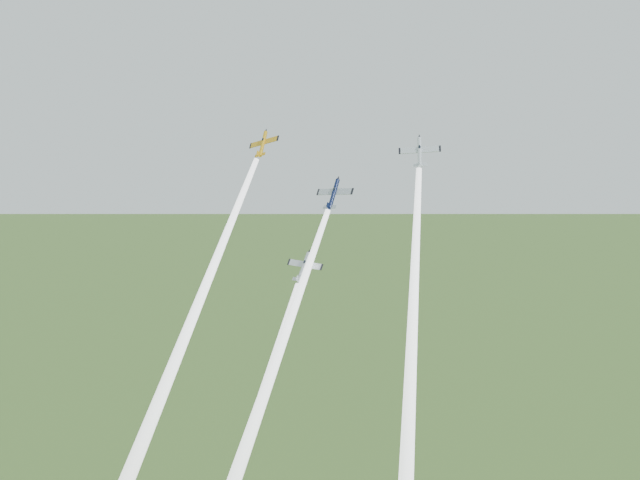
{
  "coord_description": "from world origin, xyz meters",
  "views": [
    {
      "loc": [
        37.18,
        -131.33,
        110.91
      ],
      "look_at": [
        0.0,
        -6.0,
        92.0
      ],
      "focal_mm": 45.0,
      "sensor_mm": 36.0,
      "label": 1
    }
  ],
  "objects_px": {
    "plane_navy": "(334,194)",
    "plane_silver_low": "(304,267)",
    "plane_yellow": "(263,144)",
    "plane_silver_right": "(420,152)"
  },
  "relations": [
    {
      "from": "plane_navy",
      "to": "plane_silver_low",
      "type": "relative_size",
      "value": 1.08
    },
    {
      "from": "plane_yellow",
      "to": "plane_silver_right",
      "type": "bearing_deg",
      "value": 12.5
    },
    {
      "from": "plane_yellow",
      "to": "plane_navy",
      "type": "relative_size",
      "value": 0.91
    },
    {
      "from": "plane_navy",
      "to": "plane_silver_low",
      "type": "bearing_deg",
      "value": -101.76
    },
    {
      "from": "plane_navy",
      "to": "plane_silver_right",
      "type": "distance_m",
      "value": 16.75
    },
    {
      "from": "plane_yellow",
      "to": "plane_navy",
      "type": "height_order",
      "value": "plane_yellow"
    },
    {
      "from": "plane_yellow",
      "to": "plane_silver_low",
      "type": "distance_m",
      "value": 23.42
    },
    {
      "from": "plane_yellow",
      "to": "plane_silver_right",
      "type": "height_order",
      "value": "plane_yellow"
    },
    {
      "from": "plane_yellow",
      "to": "plane_silver_low",
      "type": "relative_size",
      "value": 0.98
    },
    {
      "from": "plane_yellow",
      "to": "plane_navy",
      "type": "bearing_deg",
      "value": 14.28
    }
  ]
}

